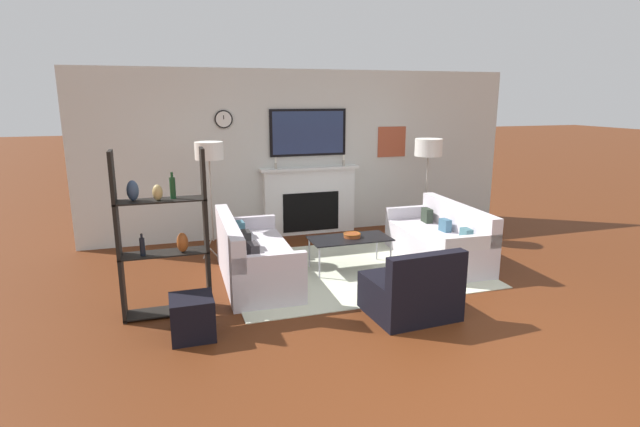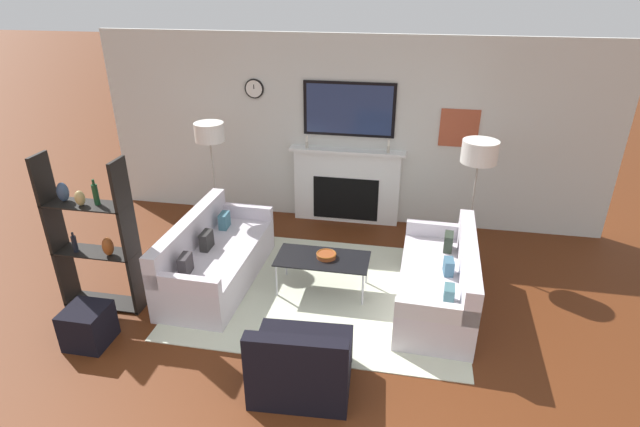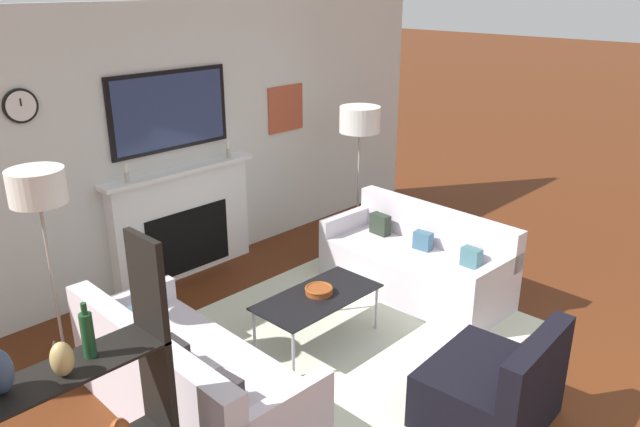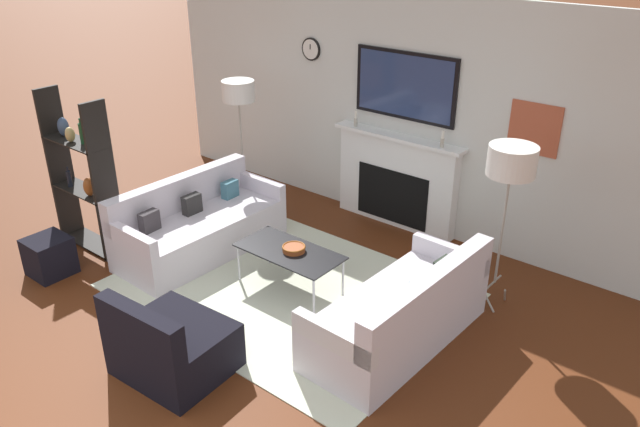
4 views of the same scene
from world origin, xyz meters
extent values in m
plane|color=#542510|center=(0.00, 0.00, 0.00)|extent=(60.00, 60.00, 0.00)
cube|color=silver|center=(0.00, 5.10, 1.35)|extent=(7.31, 0.07, 2.70)
cube|color=white|center=(0.00, 4.98, 0.54)|extent=(1.56, 0.16, 1.09)
cube|color=black|center=(0.00, 4.90, 0.39)|extent=(0.96, 0.01, 0.65)
cube|color=white|center=(0.00, 4.96, 1.11)|extent=(1.68, 0.22, 0.04)
cylinder|color=#B2AD9E|center=(-0.58, 4.93, 1.18)|extent=(0.04, 0.04, 0.10)
cylinder|color=white|center=(-0.58, 4.93, 1.27)|extent=(0.03, 0.03, 0.09)
cylinder|color=#B2AD9E|center=(0.58, 4.93, 1.18)|extent=(0.04, 0.04, 0.10)
cylinder|color=white|center=(0.58, 4.93, 1.27)|extent=(0.03, 0.03, 0.09)
cube|color=black|center=(0.00, 5.05, 1.69)|extent=(1.30, 0.04, 0.77)
cube|color=navy|center=(0.00, 5.03, 1.69)|extent=(1.21, 0.01, 0.69)
cylinder|color=black|center=(-1.37, 5.05, 1.93)|extent=(0.28, 0.02, 0.28)
cylinder|color=silver|center=(-1.37, 5.03, 1.93)|extent=(0.24, 0.00, 0.24)
cube|color=black|center=(-1.37, 5.03, 1.96)|extent=(0.01, 0.00, 0.06)
cube|color=#AC4D31|center=(1.52, 5.05, 1.50)|extent=(0.52, 0.02, 0.52)
cube|color=beige|center=(0.00, 3.02, 0.01)|extent=(3.26, 2.42, 0.01)
cube|color=silver|center=(-1.28, 3.02, 0.22)|extent=(0.87, 1.90, 0.44)
cube|color=silver|center=(-1.61, 3.03, 0.63)|extent=(0.20, 1.88, 0.37)
cube|color=silver|center=(-1.26, 3.91, 0.53)|extent=(0.83, 0.12, 0.18)
cube|color=silver|center=(-1.30, 2.13, 0.53)|extent=(0.83, 0.12, 0.18)
cube|color=#3E6D7D|center=(-1.39, 3.58, 0.54)|extent=(0.11, 0.20, 0.20)
cube|color=#2A2827|center=(-1.40, 3.02, 0.55)|extent=(0.10, 0.22, 0.22)
cube|color=#353133|center=(-1.42, 2.46, 0.55)|extent=(0.11, 0.22, 0.22)
cube|color=silver|center=(1.28, 3.02, 0.21)|extent=(0.86, 1.86, 0.42)
cube|color=silver|center=(1.60, 3.01, 0.61)|extent=(0.23, 1.83, 0.38)
cube|color=silver|center=(1.25, 2.16, 0.51)|extent=(0.79, 0.13, 0.18)
cube|color=silver|center=(1.31, 3.88, 0.51)|extent=(0.79, 0.13, 0.18)
cube|color=#3D656C|center=(1.38, 2.47, 0.51)|extent=(0.11, 0.18, 0.18)
cube|color=#3A6077|center=(1.40, 3.02, 0.51)|extent=(0.11, 0.18, 0.18)
cube|color=#283227|center=(1.42, 3.56, 0.53)|extent=(0.12, 0.22, 0.21)
cube|color=black|center=(0.08, 1.54, 0.21)|extent=(0.91, 0.81, 0.41)
cube|color=black|center=(0.10, 1.23, 0.59)|extent=(0.87, 0.19, 0.35)
cube|color=black|center=(-0.01, 3.07, 0.43)|extent=(1.08, 0.53, 0.02)
cylinder|color=#B7B7BC|center=(-0.51, 2.84, 0.21)|extent=(0.02, 0.02, 0.42)
cylinder|color=#B7B7BC|center=(0.49, 2.84, 0.21)|extent=(0.02, 0.02, 0.42)
cylinder|color=#B7B7BC|center=(-0.51, 3.29, 0.21)|extent=(0.02, 0.02, 0.42)
cylinder|color=#B7B7BC|center=(0.49, 3.29, 0.21)|extent=(0.02, 0.02, 0.42)
cylinder|color=#96441E|center=(0.03, 3.09, 0.46)|extent=(0.23, 0.23, 0.05)
torus|color=#964A16|center=(0.03, 3.09, 0.48)|extent=(0.23, 0.23, 0.02)
cylinder|color=#9E998E|center=(-1.60, 4.13, 0.13)|extent=(0.09, 0.23, 0.27)
cylinder|color=#9E998E|center=(-1.78, 4.18, 0.13)|extent=(0.17, 0.19, 0.27)
cylinder|color=#9E998E|center=(-1.73, 3.99, 0.13)|extent=(0.23, 0.07, 0.27)
cylinder|color=#9E998E|center=(-1.70, 4.10, 0.84)|extent=(0.02, 0.02, 1.17)
cylinder|color=white|center=(-1.70, 4.10, 1.55)|extent=(0.39, 0.39, 0.24)
cylinder|color=#9E998E|center=(1.81, 4.13, 0.12)|extent=(0.09, 0.23, 0.26)
cylinder|color=#9E998E|center=(1.62, 4.18, 0.12)|extent=(0.17, 0.19, 0.26)
cylinder|color=#9E998E|center=(1.68, 3.99, 0.12)|extent=(0.23, 0.07, 0.26)
cylinder|color=#9E998E|center=(1.70, 4.10, 0.80)|extent=(0.02, 0.02, 1.11)
cylinder|color=white|center=(1.70, 4.10, 1.49)|extent=(0.43, 0.43, 0.27)
cube|color=black|center=(-2.81, 2.33, 0.88)|extent=(0.04, 0.28, 1.76)
cube|color=black|center=(-1.94, 2.33, 0.88)|extent=(0.04, 0.28, 1.76)
cube|color=black|center=(-2.37, 2.33, 0.03)|extent=(0.91, 0.28, 0.02)
cube|color=black|center=(-2.37, 2.33, 0.68)|extent=(0.91, 0.28, 0.01)
cube|color=black|center=(-2.37, 2.33, 1.24)|extent=(0.91, 0.28, 0.02)
ellipsoid|color=#99491C|center=(-2.19, 2.29, 0.79)|extent=(0.12, 0.12, 0.21)
ellipsoid|color=tan|center=(-2.40, 2.30, 1.33)|extent=(0.10, 0.10, 0.16)
cylinder|color=black|center=(-2.58, 2.29, 0.78)|extent=(0.05, 0.05, 0.18)
cylinder|color=black|center=(-2.58, 2.29, 0.89)|extent=(0.02, 0.02, 0.05)
cylinder|color=#194223|center=(-2.25, 2.35, 1.36)|extent=(0.06, 0.06, 0.22)
cylinder|color=#194223|center=(-2.25, 2.35, 1.50)|extent=(0.03, 0.03, 0.05)
ellipsoid|color=#374A69|center=(-2.63, 2.36, 1.35)|extent=(0.12, 0.12, 0.21)
cube|color=black|center=(-2.16, 1.70, 0.20)|extent=(0.41, 0.41, 0.41)
camera|label=1|loc=(-2.34, -2.90, 2.27)|focal=28.00mm
camera|label=2|loc=(0.88, -1.83, 3.38)|focal=28.00mm
camera|label=3|loc=(-3.28, -0.10, 2.87)|focal=35.00mm
camera|label=4|loc=(3.61, -0.92, 3.44)|focal=35.00mm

